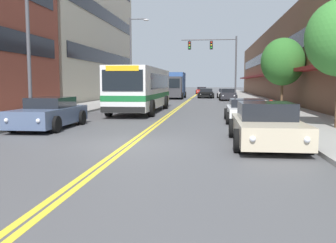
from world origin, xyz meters
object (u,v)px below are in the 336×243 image
Objects in this scene: car_red_moving_lead at (202,91)px; street_lamp_left_near at (33,7)px; car_white_parked_right_far at (246,111)px; car_silver_parked_right_end at (225,93)px; car_champagne_parked_right_foreground at (266,125)px; box_truck at (174,85)px; street_tree_right_mid at (283,62)px; car_charcoal_parked_right_mid at (228,95)px; traffic_signal_mast at (218,55)px; city_bus at (142,87)px; car_slate_blue_parked_left_mid at (50,114)px; car_navy_parked_left_near at (153,95)px; car_black_moving_second at (206,93)px; fire_hydrant at (271,108)px; street_lamp_left_far at (133,53)px.

street_lamp_left_near is (-5.84, -51.84, 4.62)m from car_red_moving_lead.
car_white_parked_right_far is 30.71m from car_silver_parked_right_end.
car_red_moving_lead is at bearing 93.62° from car_champagne_parked_right_foreground.
street_tree_right_mid is (10.05, -17.70, 1.87)m from box_truck.
car_charcoal_parked_right_mid is 4.68m from traffic_signal_mast.
city_bus is 9.96m from car_slate_blue_parked_left_mid.
car_navy_parked_left_near is at bearing 105.18° from car_champagne_parked_right_foreground.
car_silver_parked_right_end is at bearing 6.01° from car_black_moving_second.
fire_hydrant is at bearing -65.28° from car_navy_parked_left_near.
car_champagne_parked_right_foreground is 37.54m from car_black_moving_second.
car_white_parked_right_far is 28.68m from box_truck.
car_charcoal_parked_right_mid is 5.55× the size of fire_hydrant.
car_champagne_parked_right_foreground is at bearing -99.54° from fire_hydrant.
car_black_moving_second is at bearing 94.66° from car_white_parked_right_far.
city_bus is 18.05m from traffic_signal_mast.
car_champagne_parked_right_foreground is 0.72× the size of box_truck.
car_slate_blue_parked_left_mid is 0.59× the size of street_lamp_left_far.
car_slate_blue_parked_left_mid is at bearing -105.94° from traffic_signal_mast.
city_bus is 2.52× the size of car_navy_parked_left_near.
car_white_parked_right_far is 0.81× the size of street_tree_right_mid.
traffic_signal_mast is (1.35, -7.56, 4.42)m from car_black_moving_second.
street_lamp_left_near reaches higher than city_bus.
street_lamp_left_far is 1.58× the size of street_tree_right_mid.
car_silver_parked_right_end is at bearing -78.90° from car_red_moving_lead.
car_red_moving_lead reaches higher than fire_hydrant.
car_black_moving_second reaches higher than fire_hydrant.
city_bus is 19.24m from car_charcoal_parked_right_mid.
car_slate_blue_parked_left_mid is at bearing -148.70° from fire_hydrant.
street_lamp_left_far is at bearing 127.22° from fire_hydrant.
street_tree_right_mid is (12.91, 13.76, -1.66)m from street_lamp_left_near.
street_tree_right_mid reaches higher than car_slate_blue_parked_left_mid.
street_tree_right_mid reaches higher than car_silver_parked_right_end.
car_slate_blue_parked_left_mid reaches higher than fire_hydrant.
box_truck is (-6.57, 3.87, 1.04)m from car_charcoal_parked_right_mid.
car_silver_parked_right_end is at bearing 23.43° from box_truck.
city_bus is at bearing -89.92° from box_truck.
city_bus is 24.82m from car_black_moving_second.
street_tree_right_mid is at bearing -69.69° from traffic_signal_mast.
car_silver_parked_right_end is 0.48× the size of street_lamp_left_near.
car_red_moving_lead is 0.51× the size of street_lamp_left_near.
street_lamp_left_near is at bearing -107.28° from traffic_signal_mast.
car_charcoal_parked_right_mid is (6.54, 18.07, -1.03)m from city_bus.
car_silver_parked_right_end is 0.81× the size of street_tree_right_mid.
car_navy_parked_left_near is 33.10m from car_champagne_parked_right_foreground.
street_lamp_left_far reaches higher than car_black_moving_second.
car_slate_blue_parked_left_mid is at bearing 159.03° from car_champagne_parked_right_foreground.
car_silver_parked_right_end is at bearing 75.87° from car_slate_blue_parked_left_mid.
fire_hydrant is at bearing -85.91° from car_charcoal_parked_right_mid.
car_red_moving_lead is 25.89m from traffic_signal_mast.
traffic_signal_mast is at bearing 72.72° from street_lamp_left_near.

